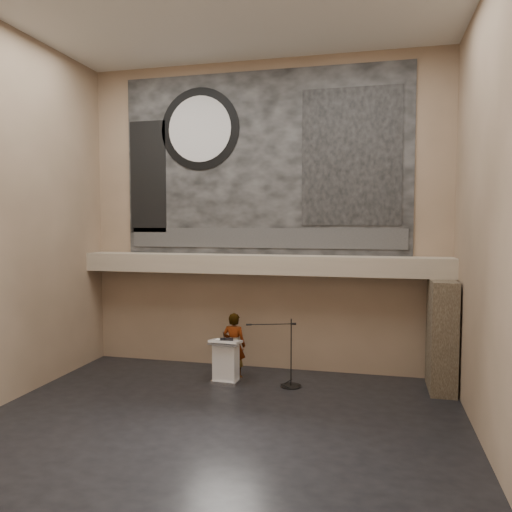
# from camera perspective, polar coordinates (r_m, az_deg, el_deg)

# --- Properties ---
(floor) EXTENTS (10.00, 10.00, 0.00)m
(floor) POSITION_cam_1_polar(r_m,az_deg,el_deg) (10.78, -4.20, -18.38)
(floor) COLOR black
(floor) RESTS_ON ground
(wall_back) EXTENTS (10.00, 0.02, 8.50)m
(wall_back) POSITION_cam_1_polar(r_m,az_deg,el_deg) (13.85, 0.78, 4.55)
(wall_back) COLOR #7D664F
(wall_back) RESTS_ON floor
(wall_front) EXTENTS (10.00, 0.02, 8.50)m
(wall_front) POSITION_cam_1_polar(r_m,az_deg,el_deg) (6.30, -15.58, 5.29)
(wall_front) COLOR #7D664F
(wall_front) RESTS_ON floor
(wall_left) EXTENTS (0.02, 8.00, 8.50)m
(wall_left) POSITION_cam_1_polar(r_m,az_deg,el_deg) (12.46, -26.84, 4.23)
(wall_left) COLOR #7D664F
(wall_left) RESTS_ON floor
(wall_right) EXTENTS (0.02, 8.00, 8.50)m
(wall_right) POSITION_cam_1_polar(r_m,az_deg,el_deg) (9.70, 25.17, 4.51)
(wall_right) COLOR #7D664F
(wall_right) RESTS_ON floor
(soffit) EXTENTS (10.00, 0.80, 0.50)m
(soffit) POSITION_cam_1_polar(r_m,az_deg,el_deg) (13.50, 0.40, -0.95)
(soffit) COLOR gray
(soffit) RESTS_ON wall_back
(sprinkler_left) EXTENTS (0.04, 0.04, 0.06)m
(sprinkler_left) POSITION_cam_1_polar(r_m,az_deg,el_deg) (13.93, -6.08, -1.98)
(sprinkler_left) COLOR #B2893D
(sprinkler_left) RESTS_ON soffit
(sprinkler_right) EXTENTS (0.04, 0.04, 0.06)m
(sprinkler_right) POSITION_cam_1_polar(r_m,az_deg,el_deg) (13.18, 8.42, -2.33)
(sprinkler_right) COLOR #B2893D
(sprinkler_right) RESTS_ON soffit
(banner) EXTENTS (8.00, 0.05, 5.00)m
(banner) POSITION_cam_1_polar(r_m,az_deg,el_deg) (13.91, 0.75, 10.54)
(banner) COLOR black
(banner) RESTS_ON wall_back
(banner_text_strip) EXTENTS (7.76, 0.02, 0.55)m
(banner_text_strip) POSITION_cam_1_polar(r_m,az_deg,el_deg) (13.78, 0.71, 2.06)
(banner_text_strip) COLOR #313131
(banner_text_strip) RESTS_ON banner
(banner_clock_rim) EXTENTS (2.30, 0.02, 2.30)m
(banner_clock_rim) POSITION_cam_1_polar(r_m,az_deg,el_deg) (14.52, -6.44, 14.22)
(banner_clock_rim) COLOR black
(banner_clock_rim) RESTS_ON banner
(banner_clock_face) EXTENTS (1.84, 0.02, 1.84)m
(banner_clock_face) POSITION_cam_1_polar(r_m,az_deg,el_deg) (14.51, -6.47, 14.23)
(banner_clock_face) COLOR silver
(banner_clock_face) RESTS_ON banner
(banner_building_print) EXTENTS (2.60, 0.02, 3.60)m
(banner_building_print) POSITION_cam_1_polar(r_m,az_deg,el_deg) (13.56, 10.85, 11.07)
(banner_building_print) COLOR black
(banner_building_print) RESTS_ON banner
(banner_brick_print) EXTENTS (1.10, 0.02, 3.20)m
(banner_brick_print) POSITION_cam_1_polar(r_m,az_deg,el_deg) (14.96, -12.24, 8.82)
(banner_brick_print) COLOR black
(banner_brick_print) RESTS_ON banner
(stone_pier) EXTENTS (0.60, 1.40, 2.70)m
(stone_pier) POSITION_cam_1_polar(r_m,az_deg,el_deg) (13.04, 20.46, -8.47)
(stone_pier) COLOR #3D3225
(stone_pier) RESTS_ON floor
(lectern) EXTENTS (0.79, 0.58, 1.14)m
(lectern) POSITION_cam_1_polar(r_m,az_deg,el_deg) (12.99, -3.46, -11.90)
(lectern) COLOR silver
(lectern) RESTS_ON floor
(binder) EXTENTS (0.39, 0.35, 0.04)m
(binder) POSITION_cam_1_polar(r_m,az_deg,el_deg) (12.82, -3.38, -9.51)
(binder) COLOR black
(binder) RESTS_ON lectern
(papers) EXTENTS (0.28, 0.35, 0.00)m
(papers) POSITION_cam_1_polar(r_m,az_deg,el_deg) (12.85, -4.30, -9.56)
(papers) COLOR white
(papers) RESTS_ON lectern
(speaker_person) EXTENTS (0.65, 0.45, 1.72)m
(speaker_person) POSITION_cam_1_polar(r_m,az_deg,el_deg) (13.31, -2.52, -10.15)
(speaker_person) COLOR white
(speaker_person) RESTS_ON floor
(mic_stand) EXTENTS (1.32, 0.62, 1.71)m
(mic_stand) POSITION_cam_1_polar(r_m,az_deg,el_deg) (12.78, 3.86, -13.58)
(mic_stand) COLOR black
(mic_stand) RESTS_ON floor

